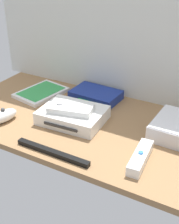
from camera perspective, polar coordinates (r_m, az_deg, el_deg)
name	(u,v)px	position (r cm, az deg, el deg)	size (l,w,h in cm)	color
ground_plane	(90,125)	(105.26, 0.00, -2.38)	(100.00, 48.00, 2.00)	#936D47
back_wall	(124,11)	(114.04, 6.33, 17.83)	(110.00, 1.20, 64.00)	silver
game_console	(73,115)	(104.63, -3.09, -0.60)	(21.94, 17.47, 4.40)	white
game_case	(41,92)	(125.07, -8.84, 3.55)	(16.69, 21.07, 1.56)	white
network_router	(96,95)	(119.35, 1.17, 3.12)	(18.54, 12.99, 3.40)	navy
remote_wand	(140,158)	(87.41, 9.30, -8.23)	(4.84, 15.05, 3.40)	white
remote_nunchuk	(4,116)	(108.29, -15.43, -0.71)	(6.48, 10.72, 5.10)	white
remote_classic_pad	(71,108)	(102.32, -3.42, 0.71)	(15.89, 11.18, 2.40)	white
sensor_bar	(52,152)	(90.17, -6.81, -7.35)	(24.00, 1.80, 1.40)	black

